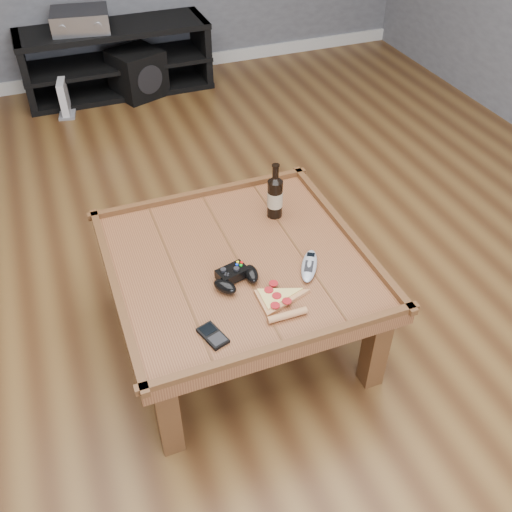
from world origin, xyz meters
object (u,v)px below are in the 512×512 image
object	(u,v)px
smartphone	(213,335)
subwoofer	(137,73)
beer_bottle	(275,196)
media_console	(117,60)
av_receiver	(80,20)
game_console	(64,100)
coffee_table	(238,271)
remote_control	(309,266)
game_controller	(236,277)
pizza_slice	(278,300)

from	to	relation	value
smartphone	subwoofer	bearing A→B (deg)	66.04
beer_bottle	media_console	bearing A→B (deg)	95.67
av_receiver	beer_bottle	bearing A→B (deg)	-71.49
smartphone	subwoofer	size ratio (longest dim) A/B	0.29
av_receiver	game_console	xyz separation A→B (m)	(-0.24, -0.26, -0.45)
coffee_table	remote_control	distance (m)	0.29
remote_control	game_console	world-z (taller)	remote_control
media_console	game_console	world-z (taller)	media_console
game_controller	remote_control	world-z (taller)	game_controller
subwoofer	remote_control	bearing A→B (deg)	-108.63
beer_bottle	remote_control	size ratio (longest dim) A/B	1.31
remote_control	av_receiver	distance (m)	2.93
media_console	game_console	xyz separation A→B (m)	(-0.45, -0.26, -0.13)
remote_control	av_receiver	xyz separation A→B (m)	(-0.45, 2.89, 0.11)
remote_control	game_console	size ratio (longest dim) A/B	0.77
smartphone	subwoofer	world-z (taller)	smartphone
beer_bottle	subwoofer	size ratio (longest dim) A/B	0.58
subwoofer	beer_bottle	bearing A→B (deg)	-108.06
av_receiver	game_controller	bearing A→B (deg)	-78.66
smartphone	beer_bottle	bearing A→B (deg)	33.39
coffee_table	smartphone	size ratio (longest dim) A/B	7.96
av_receiver	subwoofer	distance (m)	0.53
media_console	subwoofer	size ratio (longest dim) A/B	3.17
coffee_table	game_console	world-z (taller)	coffee_table
game_controller	subwoofer	world-z (taller)	game_controller
subwoofer	game_controller	bearing A→B (deg)	-114.70
media_console	smartphone	world-z (taller)	media_console
av_receiver	subwoofer	world-z (taller)	av_receiver
game_controller	av_receiver	world-z (taller)	av_receiver
coffee_table	av_receiver	xyz separation A→B (m)	(-0.21, 2.74, 0.18)
beer_bottle	remote_control	distance (m)	0.38
pizza_slice	subwoofer	xyz separation A→B (m)	(0.07, 2.91, -0.29)
coffee_table	media_console	xyz separation A→B (m)	(0.00, 2.75, -0.15)
coffee_table	beer_bottle	bearing A→B (deg)	41.67
smartphone	game_controller	bearing A→B (deg)	36.87
smartphone	remote_control	distance (m)	0.50
beer_bottle	game_controller	xyz separation A→B (m)	(-0.30, -0.34, -0.08)
smartphone	remote_control	size ratio (longest dim) A/B	0.66
smartphone	game_console	distance (m)	2.87
remote_control	game_console	bearing A→B (deg)	136.09
game_controller	remote_control	size ratio (longest dim) A/B	1.01
subwoofer	media_console	bearing A→B (deg)	115.45
game_controller	game_console	world-z (taller)	game_controller
subwoofer	smartphone	bearing A→B (deg)	-117.58
pizza_slice	smartphone	size ratio (longest dim) A/B	2.06
media_console	remote_control	xyz separation A→B (m)	(0.24, -2.90, 0.22)
media_console	smartphone	xyz separation A→B (m)	(-0.22, -3.10, 0.21)
smartphone	av_receiver	distance (m)	3.10
game_controller	subwoofer	xyz separation A→B (m)	(0.17, 2.75, -0.31)
remote_control	game_console	xyz separation A→B (m)	(-0.69, 2.63, -0.35)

